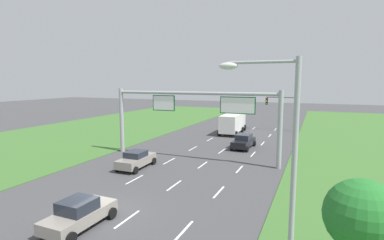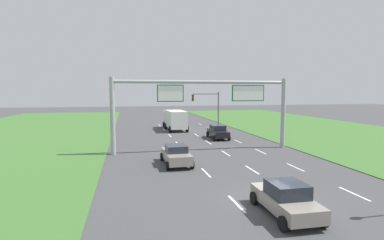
# 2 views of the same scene
# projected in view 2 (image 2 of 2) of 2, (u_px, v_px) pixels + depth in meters

# --- Properties ---
(ground_plane) EXTENTS (200.00, 200.00, 0.00)m
(ground_plane) POSITION_uv_depth(u_px,v_px,m) (268.00, 201.00, 15.69)
(ground_plane) COLOR #424244
(lane_dashes_inner_left) EXTENTS (0.14, 56.40, 0.01)m
(lane_dashes_inner_left) POSITION_uv_depth(u_px,v_px,m) (196.00, 163.00, 24.07)
(lane_dashes_inner_left) COLOR white
(lane_dashes_inner_left) RESTS_ON ground_plane
(lane_dashes_inner_right) EXTENTS (0.14, 56.40, 0.01)m
(lane_dashes_inner_right) POSITION_uv_depth(u_px,v_px,m) (237.00, 161.00, 24.81)
(lane_dashes_inner_right) COLOR white
(lane_dashes_inner_right) RESTS_ON ground_plane
(lane_dashes_slip) EXTENTS (0.14, 56.40, 0.01)m
(lane_dashes_slip) POSITION_uv_depth(u_px,v_px,m) (276.00, 159.00, 25.56)
(lane_dashes_slip) COLOR white
(lane_dashes_slip) RESTS_ON ground_plane
(car_near_red) EXTENTS (2.09, 4.16, 1.58)m
(car_near_red) POSITION_uv_depth(u_px,v_px,m) (286.00, 199.00, 13.86)
(car_near_red) COLOR gray
(car_near_red) RESTS_ON ground_plane
(car_lead_silver) EXTENTS (2.12, 4.30, 1.55)m
(car_lead_silver) POSITION_uv_depth(u_px,v_px,m) (176.00, 155.00, 23.43)
(car_lead_silver) COLOR gray
(car_lead_silver) RESTS_ON ground_plane
(car_mid_lane) EXTENTS (2.20, 4.57, 1.65)m
(car_mid_lane) POSITION_uv_depth(u_px,v_px,m) (218.00, 132.00, 36.28)
(car_mid_lane) COLOR black
(car_mid_lane) RESTS_ON ground_plane
(box_truck) EXTENTS (2.82, 7.68, 2.90)m
(box_truck) POSITION_uv_depth(u_px,v_px,m) (175.00, 119.00, 44.44)
(box_truck) COLOR silver
(box_truck) RESTS_ON ground_plane
(sign_gantry) EXTENTS (17.24, 0.44, 7.00)m
(sign_gantry) POSITION_uv_depth(u_px,v_px,m) (206.00, 100.00, 28.52)
(sign_gantry) COLOR #9EA0A5
(sign_gantry) RESTS_ON ground_plane
(traffic_light_mast) EXTENTS (4.76, 0.49, 5.60)m
(traffic_light_mast) POSITION_uv_depth(u_px,v_px,m) (208.00, 102.00, 51.04)
(traffic_light_mast) COLOR #47494F
(traffic_light_mast) RESTS_ON ground_plane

